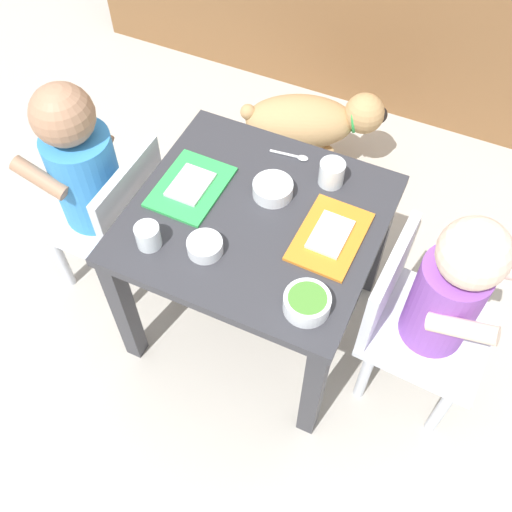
% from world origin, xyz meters
% --- Properties ---
extents(ground_plane, '(7.00, 7.00, 0.00)m').
position_xyz_m(ground_plane, '(0.00, 0.00, 0.00)').
color(ground_plane, '#B2ADA3').
extents(dining_table, '(0.57, 0.54, 0.46)m').
position_xyz_m(dining_table, '(0.00, 0.00, 0.38)').
color(dining_table, '#333338').
rests_on(dining_table, ground).
extents(seated_child_left, '(0.28, 0.28, 0.69)m').
position_xyz_m(seated_child_left, '(-0.45, -0.03, 0.43)').
color(seated_child_left, silver).
rests_on(seated_child_left, ground).
extents(seated_child_right, '(0.30, 0.30, 0.67)m').
position_xyz_m(seated_child_right, '(0.45, -0.01, 0.42)').
color(seated_child_right, silver).
rests_on(seated_child_right, ground).
extents(dog, '(0.45, 0.30, 0.32)m').
position_xyz_m(dog, '(-0.09, 0.61, 0.21)').
color(dog, tan).
rests_on(dog, ground).
extents(food_tray_left, '(0.15, 0.20, 0.02)m').
position_xyz_m(food_tray_left, '(-0.18, 0.01, 0.46)').
color(food_tray_left, green).
rests_on(food_tray_left, dining_table).
extents(food_tray_right, '(0.15, 0.21, 0.02)m').
position_xyz_m(food_tray_right, '(0.18, 0.01, 0.46)').
color(food_tray_right, orange).
rests_on(food_tray_right, dining_table).
extents(water_cup_left, '(0.06, 0.06, 0.06)m').
position_xyz_m(water_cup_left, '(-0.18, -0.17, 0.48)').
color(water_cup_left, white).
rests_on(water_cup_left, dining_table).
extents(water_cup_right, '(0.06, 0.06, 0.06)m').
position_xyz_m(water_cup_right, '(0.12, 0.17, 0.49)').
color(water_cup_right, white).
rests_on(water_cup_right, dining_table).
extents(veggie_bowl_far, '(0.08, 0.08, 0.03)m').
position_xyz_m(veggie_bowl_far, '(-0.06, -0.14, 0.48)').
color(veggie_bowl_far, white).
rests_on(veggie_bowl_far, dining_table).
extents(veggie_bowl_near, '(0.10, 0.10, 0.04)m').
position_xyz_m(veggie_bowl_near, '(0.20, -0.18, 0.48)').
color(veggie_bowl_near, white).
rests_on(veggie_bowl_near, dining_table).
extents(cereal_bowl_left_side, '(0.10, 0.10, 0.04)m').
position_xyz_m(cereal_bowl_left_side, '(0.01, 0.08, 0.48)').
color(cereal_bowl_left_side, white).
rests_on(cereal_bowl_left_side, dining_table).
extents(spoon_by_left_tray, '(0.10, 0.03, 0.01)m').
position_xyz_m(spoon_by_left_tray, '(0.00, 0.21, 0.46)').
color(spoon_by_left_tray, silver).
rests_on(spoon_by_left_tray, dining_table).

